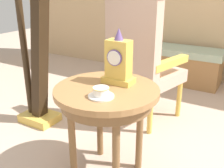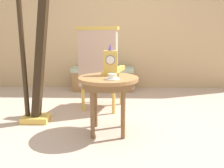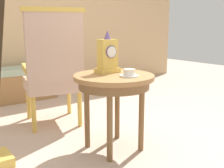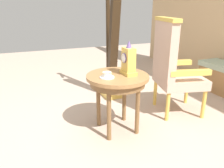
% 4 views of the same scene
% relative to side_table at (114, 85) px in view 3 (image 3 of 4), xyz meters
% --- Properties ---
extents(ground_plane, '(10.00, 10.00, 0.00)m').
position_rel_side_table_xyz_m(ground_plane, '(0.07, 0.01, -0.53)').
color(ground_plane, '#BCA38E').
extents(side_table, '(0.63, 0.63, 0.61)m').
position_rel_side_table_xyz_m(side_table, '(0.00, 0.00, 0.00)').
color(side_table, '#9E7042').
rests_on(side_table, ground).
extents(teacup_left, '(0.14, 0.14, 0.06)m').
position_rel_side_table_xyz_m(teacup_left, '(0.04, -0.13, 0.11)').
color(teacup_left, white).
rests_on(teacup_left, side_table).
extents(mantel_clock, '(0.19, 0.11, 0.34)m').
position_rel_side_table_xyz_m(mantel_clock, '(0.02, 0.11, 0.22)').
color(mantel_clock, gold).
rests_on(mantel_clock, side_table).
extents(armchair, '(0.65, 0.65, 1.14)m').
position_rel_side_table_xyz_m(armchair, '(-0.14, 0.78, 0.06)').
color(armchair, '#CCA893').
rests_on(armchair, ground).
extents(window_bench, '(1.15, 0.40, 0.44)m').
position_rel_side_table_xyz_m(window_bench, '(-0.19, 1.96, -0.31)').
color(window_bench, '#9EB299').
rests_on(window_bench, ground).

